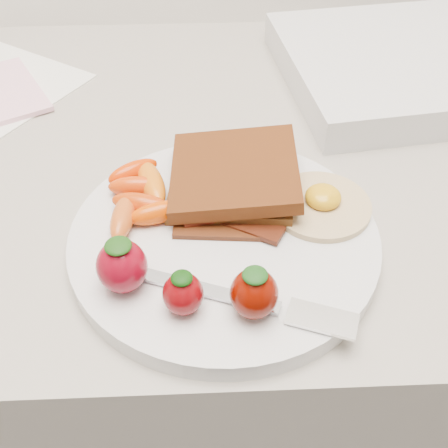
{
  "coord_description": "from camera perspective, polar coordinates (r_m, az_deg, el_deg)",
  "views": [
    {
      "loc": [
        0.01,
        1.2,
        1.26
      ],
      "look_at": [
        0.02,
        1.54,
        0.93
      ],
      "focal_mm": 45.0,
      "sensor_mm": 36.0,
      "label": 1
    }
  ],
  "objects": [
    {
      "name": "counter",
      "position": [
        0.95,
        -1.67,
        -14.24
      ],
      "size": [
        2.0,
        0.6,
        0.9
      ],
      "primitive_type": "cube",
      "color": "gray",
      "rests_on": "ground"
    },
    {
      "name": "plate",
      "position": [
        0.49,
        0.0,
        -1.59
      ],
      "size": [
        0.27,
        0.27,
        0.02
      ],
      "primitive_type": "cylinder",
      "color": "silver",
      "rests_on": "counter"
    },
    {
      "name": "toast_lower",
      "position": [
        0.53,
        0.77,
        4.29
      ],
      "size": [
        0.12,
        0.12,
        0.01
      ],
      "primitive_type": "cube",
      "rotation": [
        0.0,
        0.0,
        -0.11
      ],
      "color": "#331A07",
      "rests_on": "plate"
    },
    {
      "name": "toast_upper",
      "position": [
        0.52,
        1.08,
        5.36
      ],
      "size": [
        0.12,
        0.12,
        0.03
      ],
      "primitive_type": "cube",
      "rotation": [
        0.0,
        -0.1,
        -0.04
      ],
      "color": "black",
      "rests_on": "toast_lower"
    },
    {
      "name": "fried_egg",
      "position": [
        0.52,
        9.85,
        2.11
      ],
      "size": [
        0.11,
        0.11,
        0.02
      ],
      "color": "beige",
      "rests_on": "plate"
    },
    {
      "name": "bacon_strips",
      "position": [
        0.49,
        0.53,
        0.26
      ],
      "size": [
        0.1,
        0.06,
        0.01
      ],
      "color": "black",
      "rests_on": "plate"
    },
    {
      "name": "baby_carrots",
      "position": [
        0.51,
        -8.43,
        2.91
      ],
      "size": [
        0.08,
        0.11,
        0.02
      ],
      "color": "#D63C07",
      "rests_on": "plate"
    },
    {
      "name": "strawberries",
      "position": [
        0.42,
        -4.6,
        -5.74
      ],
      "size": [
        0.14,
        0.07,
        0.05
      ],
      "color": "maroon",
      "rests_on": "plate"
    },
    {
      "name": "fork",
      "position": [
        0.43,
        3.18,
        -7.94
      ],
      "size": [
        0.18,
        0.08,
        0.0
      ],
      "color": "silver",
      "rests_on": "plate"
    },
    {
      "name": "appliance",
      "position": [
        0.77,
        19.47,
        15.12
      ],
      "size": [
        0.37,
        0.31,
        0.04
      ],
      "primitive_type": "cube",
      "rotation": [
        0.0,
        0.0,
        0.14
      ],
      "color": "silver",
      "rests_on": "counter"
    }
  ]
}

